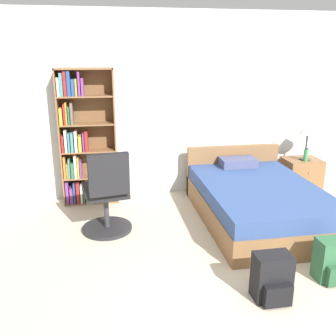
{
  "coord_description": "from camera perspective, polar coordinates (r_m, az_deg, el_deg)",
  "views": [
    {
      "loc": [
        -1.42,
        -2.07,
        2.04
      ],
      "look_at": [
        -0.72,
        1.98,
        0.76
      ],
      "focal_mm": 40.0,
      "sensor_mm": 36.0,
      "label": 1
    }
  ],
  "objects": [
    {
      "name": "bookshelf",
      "position": [
        5.21,
        -13.12,
        4.39
      ],
      "size": [
        0.75,
        0.27,
        1.85
      ],
      "color": "brown",
      "rests_on": "ground_plane"
    },
    {
      "name": "bed",
      "position": [
        4.87,
        13.29,
        -4.79
      ],
      "size": [
        1.37,
        2.06,
        0.73
      ],
      "color": "brown",
      "rests_on": "ground_plane"
    },
    {
      "name": "wall_back",
      "position": [
        5.54,
        5.2,
        9.51
      ],
      "size": [
        9.0,
        0.06,
        2.6
      ],
      "color": "silver",
      "rests_on": "ground_plane"
    },
    {
      "name": "water_bottle",
      "position": [
        5.82,
        20.28,
        1.89
      ],
      "size": [
        0.07,
        0.07,
        0.2
      ],
      "color": "#3F8C4C",
      "rests_on": "nightstand"
    },
    {
      "name": "office_chair",
      "position": [
        4.35,
        -9.3,
        -4.33
      ],
      "size": [
        0.59,
        0.65,
        1.01
      ],
      "color": "#232326",
      "rests_on": "ground_plane"
    },
    {
      "name": "nightstand",
      "position": [
        6.02,
        19.59,
        -1.03
      ],
      "size": [
        0.53,
        0.46,
        0.51
      ],
      "color": "brown",
      "rests_on": "ground_plane"
    },
    {
      "name": "backpack_green",
      "position": [
        3.87,
        23.72,
        -12.85
      ],
      "size": [
        0.28,
        0.26,
        0.4
      ],
      "color": "#2D603D",
      "rests_on": "ground_plane"
    },
    {
      "name": "table_lamp",
      "position": [
        5.82,
        20.54,
        5.33
      ],
      "size": [
        0.25,
        0.25,
        0.54
      ],
      "color": "#333333",
      "rests_on": "nightstand"
    },
    {
      "name": "backpack_black",
      "position": [
        3.43,
        15.62,
        -15.91
      ],
      "size": [
        0.31,
        0.27,
        0.42
      ],
      "color": "black",
      "rests_on": "ground_plane"
    }
  ]
}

